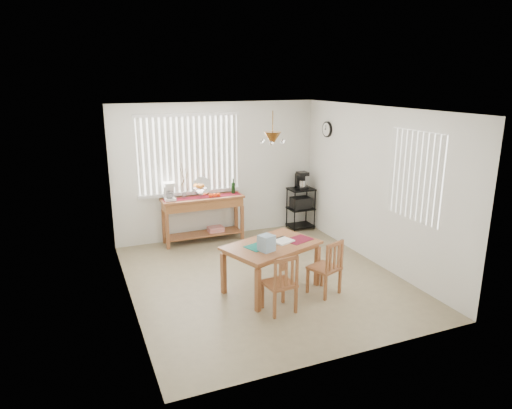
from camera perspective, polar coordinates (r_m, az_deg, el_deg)
name	(u,v)px	position (r m, az deg, el deg)	size (l,w,h in m)	color
ground	(263,279)	(7.21, 0.94, -9.28)	(4.00, 4.50, 0.01)	gray
room_shell	(264,172)	(6.69, 0.97, 4.08)	(4.20, 4.70, 2.70)	white
sideboard	(203,208)	(8.66, -6.59, -0.46)	(1.54, 0.43, 0.87)	#965932
sideboard_items	(189,191)	(8.52, -8.36, 1.66)	(1.47, 0.37, 0.67)	maroon
wire_cart	(301,204)	(9.43, 5.62, 0.01)	(0.50, 0.40, 0.85)	black
cart_items	(301,181)	(9.31, 5.67, 2.99)	(0.20, 0.24, 0.35)	black
dining_table	(271,249)	(6.64, 1.94, -5.62)	(1.53, 1.24, 0.71)	#965932
table_items	(271,243)	(6.43, 1.84, -4.79)	(1.11, 0.54, 0.23)	#136E61
chair_left	(281,284)	(6.11, 3.10, -9.87)	(0.41, 0.41, 0.82)	#965932
chair_right	(326,268)	(6.65, 8.79, -7.82)	(0.49, 0.49, 0.83)	#965932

